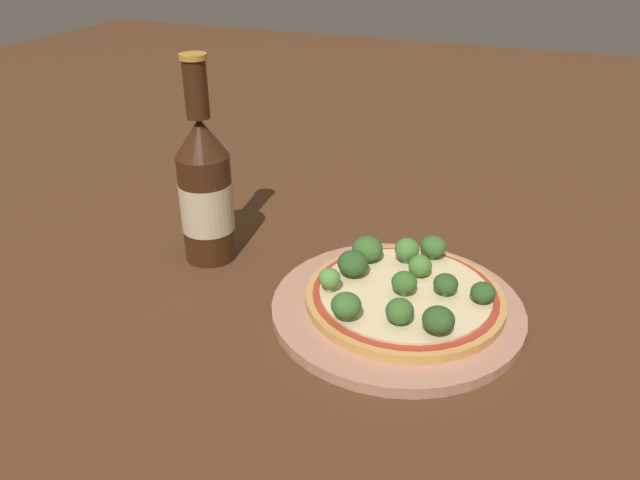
# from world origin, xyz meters

# --- Properties ---
(ground_plane) EXTENTS (3.00, 3.00, 0.00)m
(ground_plane) POSITION_xyz_m (0.00, 0.00, 0.00)
(ground_plane) COLOR #4C2D19
(plate) EXTENTS (0.27, 0.27, 0.01)m
(plate) POSITION_xyz_m (-0.01, -0.03, 0.01)
(plate) COLOR tan
(plate) RESTS_ON ground_plane
(pizza) EXTENTS (0.21, 0.21, 0.01)m
(pizza) POSITION_xyz_m (-0.01, -0.04, 0.02)
(pizza) COLOR tan
(pizza) RESTS_ON plate
(broccoli_floret_0) EXTENTS (0.03, 0.03, 0.03)m
(broccoli_floret_0) POSITION_xyz_m (-0.02, -0.04, 0.04)
(broccoli_floret_0) COLOR #7A9E5B
(broccoli_floret_0) RESTS_ON pizza
(broccoli_floret_1) EXTENTS (0.03, 0.03, 0.02)m
(broccoli_floret_1) POSITION_xyz_m (0.00, -0.08, 0.04)
(broccoli_floret_1) COLOR #7A9E5B
(broccoli_floret_1) RESTS_ON pizza
(broccoli_floret_2) EXTENTS (0.03, 0.03, 0.03)m
(broccoli_floret_2) POSITION_xyz_m (0.05, -0.02, 0.04)
(broccoli_floret_2) COLOR #7A9E5B
(broccoli_floret_2) RESTS_ON pizza
(broccoli_floret_3) EXTENTS (0.03, 0.03, 0.02)m
(broccoli_floret_3) POSITION_xyz_m (-0.00, -0.11, 0.04)
(broccoli_floret_3) COLOR #7A9E5B
(broccoli_floret_3) RESTS_ON pizza
(broccoli_floret_4) EXTENTS (0.03, 0.03, 0.03)m
(broccoli_floret_4) POSITION_xyz_m (-0.07, -0.08, 0.04)
(broccoli_floret_4) COLOR #7A9E5B
(broccoli_floret_4) RESTS_ON pizza
(broccoli_floret_5) EXTENTS (0.03, 0.03, 0.03)m
(broccoli_floret_5) POSITION_xyz_m (0.07, -0.05, 0.04)
(broccoli_floret_5) COLOR #7A9E5B
(broccoli_floret_5) RESTS_ON pizza
(broccoli_floret_6) EXTENTS (0.03, 0.03, 0.03)m
(broccoli_floret_6) POSITION_xyz_m (0.03, -0.04, 0.04)
(broccoli_floret_6) COLOR #7A9E5B
(broccoli_floret_6) RESTS_ON pizza
(broccoli_floret_7) EXTENTS (0.03, 0.03, 0.03)m
(broccoli_floret_7) POSITION_xyz_m (-0.07, -0.05, 0.04)
(broccoli_floret_7) COLOR #7A9E5B
(broccoli_floret_7) RESTS_ON pizza
(broccoli_floret_8) EXTENTS (0.03, 0.03, 0.03)m
(broccoli_floret_8) POSITION_xyz_m (-0.08, 0.01, 0.04)
(broccoli_floret_8) COLOR #7A9E5B
(broccoli_floret_8) RESTS_ON pizza
(broccoli_floret_9) EXTENTS (0.04, 0.04, 0.03)m
(broccoli_floret_9) POSITION_xyz_m (0.04, 0.02, 0.04)
(broccoli_floret_9) COLOR #7A9E5B
(broccoli_floret_9) RESTS_ON pizza
(broccoli_floret_10) EXTENTS (0.03, 0.03, 0.03)m
(broccoli_floret_10) POSITION_xyz_m (0.00, 0.03, 0.04)
(broccoli_floret_10) COLOR #7A9E5B
(broccoli_floret_10) RESTS_ON pizza
(broccoli_floret_11) EXTENTS (0.02, 0.02, 0.03)m
(broccoli_floret_11) POSITION_xyz_m (-0.04, 0.04, 0.04)
(broccoli_floret_11) COLOR #7A9E5B
(broccoli_floret_11) RESTS_ON pizza
(beer_bottle) EXTENTS (0.06, 0.06, 0.25)m
(beer_bottle) POSITION_xyz_m (0.02, 0.22, 0.09)
(beer_bottle) COLOR #381E0F
(beer_bottle) RESTS_ON ground_plane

